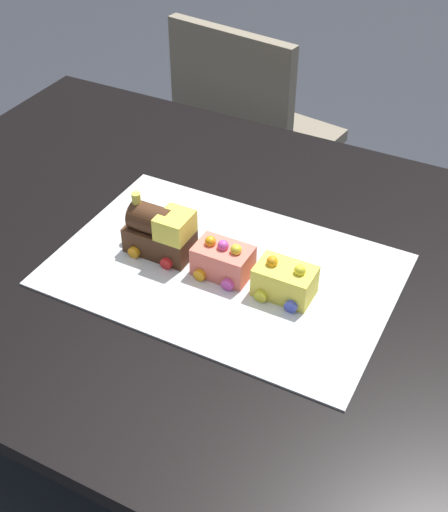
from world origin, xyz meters
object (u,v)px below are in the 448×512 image
Objects in this scene: cake_car_hopper_coral at (223,260)px; cake_car_gondola_lemon at (285,281)px; cake_locomotive at (160,232)px; dining_table at (203,293)px; chair at (251,141)px.

cake_car_hopper_coral is 0.12m from cake_car_gondola_lemon.
cake_locomotive is 1.40× the size of cake_car_hopper_coral.
dining_table is at bearing 148.15° from cake_car_hopper_coral.
cake_locomotive is 1.40× the size of cake_car_gondola_lemon.
cake_locomotive reaches higher than cake_car_gondola_lemon.
cake_locomotive reaches higher than dining_table.
chair is at bearing 112.34° from cake_car_hopper_coral.
cake_locomotive is (-0.06, -0.04, 0.16)m from dining_table.
dining_table is at bearing 33.83° from cake_locomotive.
chair is 1.04m from cake_car_gondola_lemon.
cake_locomotive is at bearing 180.00° from cake_car_gondola_lemon.
chair is 0.96m from cake_locomotive.
dining_table is 14.00× the size of cake_car_gondola_lemon.
cake_car_hopper_coral is at bearing 120.53° from chair.
cake_car_gondola_lemon is at bearing 0.00° from cake_car_hopper_coral.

